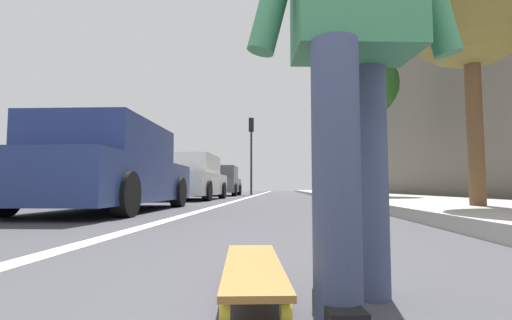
% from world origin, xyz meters
% --- Properties ---
extents(ground_plane, '(80.00, 80.00, 0.00)m').
position_xyz_m(ground_plane, '(10.00, 0.00, 0.00)').
color(ground_plane, '#38383D').
extents(lane_stripe_white, '(52.00, 0.16, 0.01)m').
position_xyz_m(lane_stripe_white, '(20.00, 1.25, 0.00)').
color(lane_stripe_white, silver).
rests_on(lane_stripe_white, ground).
extents(sidewalk_curb, '(52.00, 3.20, 0.14)m').
position_xyz_m(sidewalk_curb, '(18.00, -3.20, 0.07)').
color(sidewalk_curb, '#9E9B93').
rests_on(sidewalk_curb, ground).
extents(building_facade, '(40.00, 1.20, 9.55)m').
position_xyz_m(building_facade, '(22.00, -5.93, 4.77)').
color(building_facade, '#655D53').
rests_on(building_facade, ground).
extents(skateboard, '(0.86, 0.28, 0.11)m').
position_xyz_m(skateboard, '(0.95, -0.01, 0.09)').
color(skateboard, yellow).
rests_on(skateboard, ground).
extents(skater_person, '(0.48, 0.72, 1.64)m').
position_xyz_m(skater_person, '(0.80, -0.35, 0.94)').
color(skater_person, '#384260').
rests_on(skater_person, ground).
extents(parked_car_near, '(4.52, 1.97, 1.46)m').
position_xyz_m(parked_car_near, '(5.71, 2.80, 0.69)').
color(parked_car_near, navy).
rests_on(parked_car_near, ground).
extents(parked_car_mid, '(4.32, 1.95, 1.46)m').
position_xyz_m(parked_car_mid, '(11.89, 2.93, 0.70)').
color(parked_car_mid, silver).
rests_on(parked_car_mid, ground).
extents(parked_car_far, '(4.14, 2.06, 1.47)m').
position_xyz_m(parked_car_far, '(18.42, 3.04, 0.70)').
color(parked_car_far, '#4C5156').
rests_on(parked_car_far, ground).
extents(traffic_light, '(0.33, 0.28, 4.45)m').
position_xyz_m(traffic_light, '(21.19, 1.65, 3.07)').
color(traffic_light, '#2D2D2D').
rests_on(traffic_light, ground).
extents(street_tree_near, '(1.95, 1.95, 4.06)m').
position_xyz_m(street_tree_near, '(4.96, -2.80, 3.06)').
color(street_tree_near, brown).
rests_on(street_tree_near, ground).
extents(street_tree_mid, '(2.22, 2.22, 4.88)m').
position_xyz_m(street_tree_mid, '(11.88, -2.80, 3.74)').
color(street_tree_mid, brown).
rests_on(street_tree_mid, ground).
extents(pedestrian_distant, '(0.43, 0.67, 1.54)m').
position_xyz_m(pedestrian_distant, '(15.67, -2.61, 0.88)').
color(pedestrian_distant, '#384260').
rests_on(pedestrian_distant, ground).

